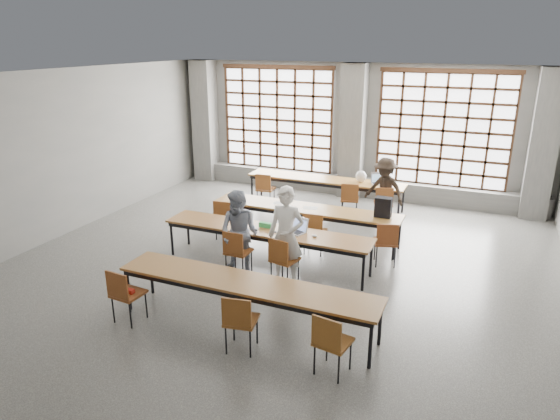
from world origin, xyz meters
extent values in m
plane|color=#484846|center=(0.00, 0.00, 0.00)|extent=(11.00, 11.00, 0.00)
plane|color=silver|center=(0.00, 0.00, 3.50)|extent=(11.00, 11.00, 0.00)
plane|color=slate|center=(0.00, 5.50, 1.75)|extent=(10.00, 0.00, 10.00)
plane|color=slate|center=(-5.00, 0.00, 1.75)|extent=(0.00, 11.00, 11.00)
cube|color=#555552|center=(-4.50, 5.22, 1.75)|extent=(0.60, 0.55, 3.50)
cube|color=#555552|center=(0.00, 5.22, 1.75)|extent=(0.60, 0.55, 3.50)
cube|color=#555552|center=(4.50, 5.22, 1.75)|extent=(0.60, 0.55, 3.50)
cube|color=white|center=(-2.25, 5.48, 1.90)|extent=(3.20, 0.02, 2.80)
cube|color=black|center=(-2.25, 5.40, 1.90)|extent=(3.20, 0.05, 2.80)
cube|color=black|center=(-2.25, 5.40, 0.45)|extent=(3.32, 0.07, 0.10)
cube|color=black|center=(-2.25, 5.40, 3.35)|extent=(3.32, 0.07, 0.10)
cube|color=white|center=(2.25, 5.48, 1.90)|extent=(3.20, 0.02, 2.80)
cube|color=black|center=(2.25, 5.40, 1.90)|extent=(3.20, 0.05, 2.80)
cube|color=black|center=(2.25, 5.40, 0.45)|extent=(3.32, 0.07, 0.10)
cube|color=black|center=(2.25, 5.40, 3.35)|extent=(3.32, 0.07, 0.10)
cube|color=#555552|center=(0.00, 5.30, 0.25)|extent=(9.80, 0.35, 0.50)
cube|color=brown|center=(-0.35, 4.05, 0.71)|extent=(4.00, 0.70, 0.04)
cube|color=black|center=(-0.35, 4.05, 0.65)|extent=(3.90, 0.64, 0.08)
cylinder|color=black|center=(-2.27, 3.76, 0.34)|extent=(0.05, 0.05, 0.69)
cylinder|color=black|center=(-2.27, 4.34, 0.34)|extent=(0.05, 0.05, 0.69)
cylinder|color=black|center=(1.57, 3.76, 0.34)|extent=(0.05, 0.05, 0.69)
cylinder|color=black|center=(1.57, 4.34, 0.34)|extent=(0.05, 0.05, 0.69)
cube|color=brown|center=(-0.02, 1.73, 0.71)|extent=(4.00, 0.70, 0.04)
cube|color=black|center=(-0.02, 1.73, 0.65)|extent=(3.90, 0.64, 0.08)
cylinder|color=black|center=(-1.94, 1.44, 0.34)|extent=(0.05, 0.05, 0.69)
cylinder|color=black|center=(-1.94, 2.02, 0.34)|extent=(0.05, 0.05, 0.69)
cylinder|color=black|center=(1.90, 1.44, 0.34)|extent=(0.05, 0.05, 0.69)
cylinder|color=black|center=(1.90, 2.02, 0.34)|extent=(0.05, 0.05, 0.69)
cube|color=brown|center=(-0.26, 0.27, 0.71)|extent=(4.00, 0.70, 0.04)
cube|color=black|center=(-0.26, 0.27, 0.65)|extent=(3.90, 0.64, 0.08)
cylinder|color=black|center=(-2.18, -0.02, 0.34)|extent=(0.05, 0.05, 0.69)
cylinder|color=black|center=(-2.18, 0.56, 0.34)|extent=(0.05, 0.05, 0.69)
cylinder|color=black|center=(1.66, -0.02, 0.34)|extent=(0.05, 0.05, 0.69)
cylinder|color=black|center=(1.66, 0.56, 0.34)|extent=(0.05, 0.05, 0.69)
cube|color=brown|center=(0.35, -1.78, 0.71)|extent=(4.00, 0.70, 0.04)
cube|color=black|center=(0.35, -1.78, 0.65)|extent=(3.90, 0.64, 0.08)
cylinder|color=black|center=(-1.57, -2.07, 0.34)|extent=(0.05, 0.05, 0.69)
cylinder|color=black|center=(-1.57, -1.49, 0.34)|extent=(0.05, 0.05, 0.69)
cylinder|color=black|center=(2.27, -2.07, 0.34)|extent=(0.05, 0.05, 0.69)
cylinder|color=black|center=(2.27, -1.49, 0.34)|extent=(0.05, 0.05, 0.69)
cube|color=brown|center=(-1.75, 3.50, 0.45)|extent=(0.46, 0.46, 0.04)
cube|color=brown|center=(-1.73, 3.30, 0.68)|extent=(0.40, 0.07, 0.40)
cylinder|color=black|center=(-1.75, 3.50, 0.23)|extent=(0.02, 0.02, 0.45)
cube|color=brown|center=(0.45, 3.50, 0.45)|extent=(0.50, 0.50, 0.04)
cube|color=brown|center=(0.50, 3.30, 0.68)|extent=(0.40, 0.12, 0.40)
cylinder|color=black|center=(0.45, 3.50, 0.23)|extent=(0.02, 0.02, 0.45)
cube|color=brown|center=(1.25, 3.50, 0.45)|extent=(0.52, 0.52, 0.04)
cube|color=brown|center=(1.31, 3.31, 0.68)|extent=(0.39, 0.14, 0.40)
cylinder|color=black|center=(1.25, 3.50, 0.23)|extent=(0.02, 0.02, 0.45)
cube|color=brown|center=(-1.62, 1.18, 0.45)|extent=(0.46, 0.46, 0.04)
cube|color=brown|center=(-1.60, 0.99, 0.68)|extent=(0.40, 0.07, 0.40)
cylinder|color=black|center=(-1.62, 1.18, 0.23)|extent=(0.02, 0.02, 0.45)
cube|color=brown|center=(0.38, 1.18, 0.45)|extent=(0.45, 0.45, 0.04)
cube|color=brown|center=(0.40, 0.98, 0.68)|extent=(0.40, 0.06, 0.40)
cylinder|color=black|center=(0.38, 1.18, 0.23)|extent=(0.02, 0.02, 0.45)
cube|color=brown|center=(1.78, 1.18, 0.45)|extent=(0.53, 0.53, 0.04)
cube|color=brown|center=(1.84, 0.99, 0.68)|extent=(0.39, 0.15, 0.40)
cylinder|color=black|center=(1.78, 1.18, 0.23)|extent=(0.02, 0.02, 0.45)
cube|color=brown|center=(-0.56, -0.28, 0.45)|extent=(0.43, 0.43, 0.04)
cube|color=brown|center=(-0.56, -0.48, 0.68)|extent=(0.40, 0.04, 0.40)
cylinder|color=black|center=(-0.56, -0.28, 0.23)|extent=(0.02, 0.02, 0.45)
cube|color=brown|center=(0.34, -0.28, 0.45)|extent=(0.50, 0.50, 0.04)
cube|color=brown|center=(0.30, -0.48, 0.68)|extent=(0.40, 0.11, 0.40)
cylinder|color=black|center=(0.34, -0.28, 0.23)|extent=(0.02, 0.02, 0.45)
cube|color=brown|center=(-1.35, -2.33, 0.45)|extent=(0.45, 0.45, 0.04)
cube|color=brown|center=(-1.37, -2.53, 0.68)|extent=(0.40, 0.06, 0.40)
cylinder|color=black|center=(-1.35, -2.33, 0.23)|extent=(0.02, 0.02, 0.45)
cube|color=brown|center=(0.55, -2.33, 0.45)|extent=(0.49, 0.49, 0.04)
cube|color=brown|center=(0.58, -2.53, 0.68)|extent=(0.40, 0.10, 0.40)
cylinder|color=black|center=(0.55, -2.33, 0.23)|extent=(0.02, 0.02, 0.45)
cube|color=brown|center=(1.85, -2.33, 0.45)|extent=(0.48, 0.48, 0.04)
cube|color=brown|center=(1.81, -2.53, 0.68)|extent=(0.40, 0.10, 0.40)
cylinder|color=black|center=(1.85, -2.33, 0.23)|extent=(0.02, 0.02, 0.45)
imported|color=silver|center=(0.34, -0.23, 0.87)|extent=(0.65, 0.44, 1.74)
imported|color=navy|center=(-0.56, -0.23, 0.78)|extent=(0.79, 0.63, 1.57)
imported|color=black|center=(1.25, 3.55, 0.76)|extent=(1.11, 0.84, 1.52)
cube|color=silver|center=(0.29, 0.32, 0.74)|extent=(0.43, 0.37, 0.02)
cube|color=black|center=(0.29, 0.31, 0.75)|extent=(0.34, 0.27, 0.00)
cube|color=silver|center=(0.34, 0.45, 0.86)|extent=(0.36, 0.18, 0.26)
cube|color=#91AEFC|center=(0.33, 0.44, 0.83)|extent=(0.31, 0.15, 0.21)
cube|color=#AAAAAF|center=(1.00, 4.10, 0.74)|extent=(0.43, 0.37, 0.02)
cube|color=black|center=(1.01, 4.09, 0.75)|extent=(0.35, 0.28, 0.00)
cube|color=#AAAAAF|center=(0.95, 4.23, 0.86)|extent=(0.36, 0.20, 0.26)
cube|color=#90C4FA|center=(0.95, 4.22, 0.83)|extent=(0.31, 0.16, 0.21)
ellipsoid|color=silver|center=(0.69, 0.25, 0.75)|extent=(0.12, 0.10, 0.04)
cube|color=green|center=(-0.31, 0.35, 0.78)|extent=(0.25, 0.09, 0.09)
cube|color=black|center=(-0.08, 0.17, 0.74)|extent=(0.14, 0.09, 0.01)
cube|color=silver|center=(-0.62, 1.78, 0.73)|extent=(0.32, 0.24, 0.00)
cube|color=white|center=(0.08, 1.73, 0.73)|extent=(0.34, 0.27, 0.00)
cube|color=black|center=(1.58, 1.78, 0.93)|extent=(0.32, 0.20, 0.40)
ellipsoid|color=white|center=(0.55, 4.10, 0.87)|extent=(0.27, 0.23, 0.29)
cube|color=#A72014|center=(-1.35, -2.33, 0.50)|extent=(0.20, 0.09, 0.06)
camera|label=1|loc=(3.34, -7.57, 4.06)|focal=32.00mm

